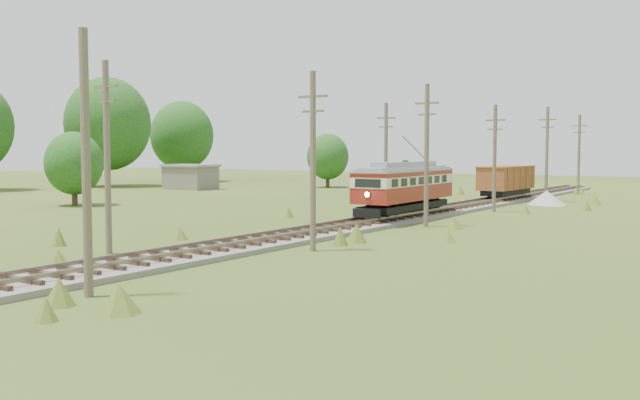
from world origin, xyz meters
The scene contains 17 objects.
railbed_main centered at (0.00, 34.00, 0.19)m, with size 3.60×96.00×0.57m.
streetcar centered at (0.00, 34.45, 2.49)m, with size 3.10×11.63×5.28m.
gondola centered at (0.00, 55.76, 2.07)m, with size 3.01×8.52×2.80m.
gravel_pile centered at (4.53, 53.54, 0.59)m, with size 3.48×3.69×1.27m.
utility_pole_r_1 centered at (3.10, 5.00, 4.40)m, with size 0.30×0.30×8.80m.
utility_pole_r_2 centered at (3.30, 18.00, 4.42)m, with size 1.60×0.30×8.60m.
utility_pole_r_3 centered at (3.20, 31.00, 4.63)m, with size 1.60×0.30×9.00m.
utility_pole_r_4 centered at (3.00, 44.00, 4.32)m, with size 1.60×0.30×8.40m.
utility_pole_r_5 centered at (3.40, 57.00, 4.58)m, with size 1.60×0.30×8.90m.
utility_pole_r_6 centered at (3.20, 70.00, 4.47)m, with size 1.60×0.30×8.70m.
utility_pole_l_a centered at (-4.20, 12.00, 4.63)m, with size 1.60×0.30×9.00m.
utility_pole_l_b centered at (-4.50, 40.00, 4.42)m, with size 1.60×0.30×8.60m.
tree_left_4 centered at (-54.00, 54.00, 8.37)m, with size 11.34×11.34×14.61m.
tree_left_5 centered at (-56.00, 70.00, 7.12)m, with size 9.66×9.66×12.44m.
tree_mid_a centered at (-28.00, 68.00, 4.02)m, with size 5.46×5.46×7.03m.
tree_mid_c centered at (-30.00, 30.00, 3.71)m, with size 5.04×5.04×6.49m.
shed centered at (-40.00, 55.00, 1.57)m, with size 6.40×4.40×3.10m.
Camera 1 is at (22.30, -10.25, 4.85)m, focal length 40.00 mm.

